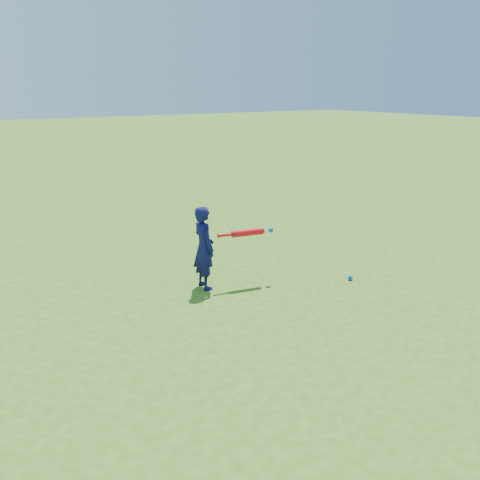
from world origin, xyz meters
The scene contains 4 objects.
ground centered at (0.00, 0.00, 0.00)m, with size 80.00×80.00×0.00m, color #356418.
child centered at (0.06, -0.13, 0.54)m, with size 0.39×0.26×1.08m, color #0E0F45.
ground_ball_blue centered at (1.83, -1.00, 0.03)m, with size 0.07×0.07×0.07m, color blue.
bat_swing centered at (0.66, -0.30, 0.69)m, with size 0.78×0.21×0.09m.
Camera 1 is at (-3.21, -5.78, 2.52)m, focal length 40.00 mm.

